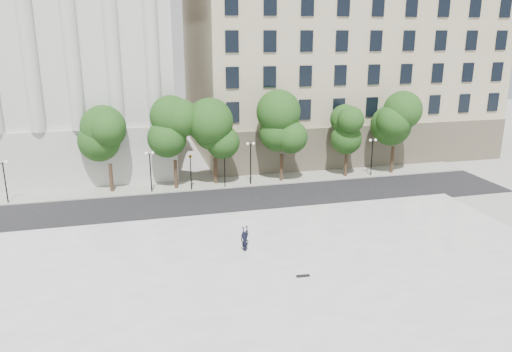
{
  "coord_description": "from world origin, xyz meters",
  "views": [
    {
      "loc": [
        -6.53,
        -25.22,
        15.29
      ],
      "look_at": [
        2.45,
        10.0,
        4.73
      ],
      "focal_mm": 35.0,
      "sensor_mm": 36.0,
      "label": 1
    }
  ],
  "objects_px": {
    "traffic_light_west": "(190,155)",
    "skateboard": "(303,276)",
    "traffic_light_east": "(224,152)",
    "person_lying": "(245,247)"
  },
  "relations": [
    {
      "from": "traffic_light_east",
      "to": "skateboard",
      "type": "bearing_deg",
      "value": -87.23
    },
    {
      "from": "traffic_light_west",
      "to": "skateboard",
      "type": "height_order",
      "value": "traffic_light_west"
    },
    {
      "from": "traffic_light_west",
      "to": "person_lying",
      "type": "xyz_separation_m",
      "value": [
        1.76,
        -16.05,
        -2.95
      ]
    },
    {
      "from": "traffic_light_west",
      "to": "traffic_light_east",
      "type": "distance_m",
      "value": 3.41
    },
    {
      "from": "traffic_light_west",
      "to": "traffic_light_east",
      "type": "bearing_deg",
      "value": 0.0
    },
    {
      "from": "traffic_light_west",
      "to": "traffic_light_east",
      "type": "relative_size",
      "value": 0.98
    },
    {
      "from": "traffic_light_east",
      "to": "skateboard",
      "type": "height_order",
      "value": "traffic_light_east"
    },
    {
      "from": "traffic_light_east",
      "to": "person_lying",
      "type": "relative_size",
      "value": 2.38
    },
    {
      "from": "traffic_light_east",
      "to": "traffic_light_west",
      "type": "bearing_deg",
      "value": 180.0
    },
    {
      "from": "traffic_light_east",
      "to": "person_lying",
      "type": "xyz_separation_m",
      "value": [
        -1.65,
        -16.05,
        -3.06
      ]
    }
  ]
}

